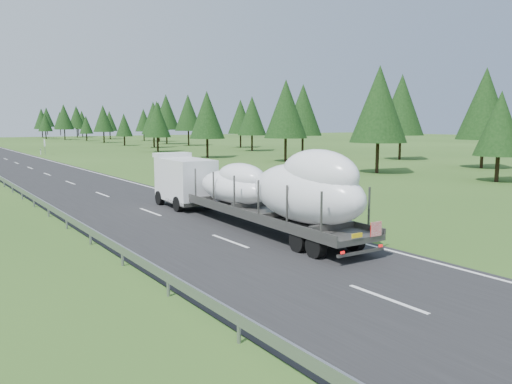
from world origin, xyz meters
TOP-DOWN VIEW (x-y plane):
  - ground at (0.00, 0.00)m, footprint 400.00×400.00m
  - highway_sign at (7.20, 80.00)m, footprint 0.08×0.90m
  - tree_line_right at (39.39, 91.93)m, footprint 27.57×270.11m
  - boat_truck at (2.58, 11.02)m, footprint 3.16×18.02m

SIDE VIEW (x-z plane):
  - ground at x=0.00m, z-range 0.00..0.00m
  - highway_sign at x=7.20m, z-range 0.51..3.11m
  - boat_truck at x=2.58m, z-range -0.02..4.18m
  - tree_line_right at x=39.39m, z-range 0.79..13.37m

